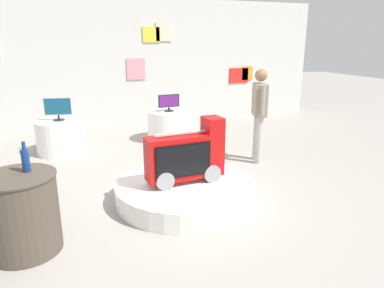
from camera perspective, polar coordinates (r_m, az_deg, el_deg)
ground_plane at (r=4.82m, az=-3.48°, el=-8.20°), size 30.00×30.00×0.00m
back_wall_display at (r=8.63m, az=-12.25°, el=12.53°), size 10.51×0.13×2.94m
main_display_pedestal at (r=4.63m, az=-1.13°, el=-7.56°), size 1.79×1.79×0.25m
novelty_firetruck_tv at (r=4.46m, az=-0.91°, el=-2.19°), size 1.01×0.38×0.82m
display_pedestal_left_rear at (r=6.91m, az=-20.38°, el=1.12°), size 0.86×0.86×0.61m
tv_on_left_rear at (r=6.79m, az=-20.82°, el=5.50°), size 0.49×0.19×0.42m
display_pedestal_center_rear at (r=7.33m, az=-3.68°, el=2.96°), size 0.89×0.89×0.61m
tv_on_center_rear at (r=7.22m, az=-3.74°, el=6.74°), size 0.44×0.19×0.34m
side_table_round at (r=3.84m, az=-25.71°, el=-9.99°), size 0.71×0.71×0.79m
bottle_on_side_table at (r=3.72m, az=-25.24°, el=-2.29°), size 0.08×0.08×0.30m
shopper_browsing_near_truck at (r=5.98m, az=10.78°, el=5.56°), size 0.32×0.53×1.56m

